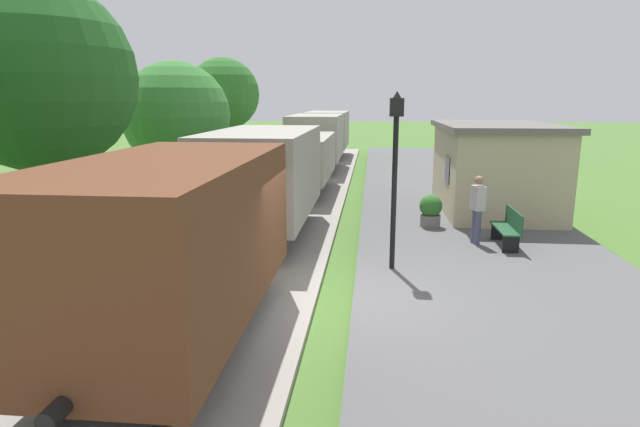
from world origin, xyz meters
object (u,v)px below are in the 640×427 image
Objects in this scene: station_hut at (493,166)px; person_waiting at (477,207)px; tree_trackside_mid at (38,77)px; bench_near_hut at (508,227)px; tree_field_left at (224,95)px; freight_train at (298,155)px; potted_planter at (431,210)px; tree_trackside_far at (176,116)px; lamp_post_near at (395,149)px.

person_waiting is (-1.29, -4.31, -0.47)m from station_hut.
tree_trackside_mid is (-10.34, -1.20, 3.11)m from person_waiting.
bench_near_hut is 0.27× the size of tree_field_left.
freight_train is 21.73× the size of bench_near_hut.
tree_trackside_mid reaches higher than station_hut.
station_hut reaches higher than bench_near_hut.
freight_train is 7.42m from station_hut.
person_waiting is 0.31× the size of tree_field_left.
freight_train is 5.62× the size of station_hut.
potted_planter is (-1.68, 1.83, 0.00)m from bench_near_hut.
tree_field_left reaches higher than potted_planter.
tree_trackside_mid is (-4.83, -8.49, 2.67)m from freight_train.
tree_trackside_mid reaches higher than tree_field_left.
bench_near_hut is at bearing -50.02° from freight_train.
tree_field_left is (-8.08, 7.76, 3.24)m from potted_planter.
person_waiting is 1.87× the size of potted_planter.
tree_trackside_far is at bearing -140.33° from freight_train.
person_waiting reaches higher than bench_near_hut.
lamp_post_near reaches higher than freight_train.
tree_trackside_far is 5.25m from tree_field_left.
lamp_post_near is 0.74× the size of tree_trackside_far.
tree_field_left reaches higher than bench_near_hut.
potted_planter is 10.46m from tree_trackside_mid.
freight_train is 19.06× the size of person_waiting.
bench_near_hut is 11.14m from tree_trackside_far.
potted_planter is at bearing 132.47° from bench_near_hut.
tree_field_left is at bearing 153.59° from station_hut.
tree_field_left is at bearing 82.94° from tree_trackside_mid.
freight_train is at bearing 39.67° from tree_trackside_far.
potted_planter is 0.18× the size of tree_trackside_far.
potted_planter is 0.14× the size of tree_trackside_mid.
station_hut is 11.75m from tree_field_left.
lamp_post_near is at bearing 28.34° from person_waiting.
tree_trackside_far is 0.91× the size of tree_field_left.
bench_near_hut is 11.69m from tree_trackside_mid.
bench_near_hut is (6.25, -7.45, -0.91)m from freight_train.
lamp_post_near is (-2.14, -2.18, 1.62)m from person_waiting.
freight_train is 10.13m from tree_trackside_mid.
lamp_post_near reaches higher than station_hut.
tree_trackside_mid is 1.30× the size of tree_trackside_far.
bench_near_hut is at bearing -44.51° from tree_field_left.
person_waiting is 0.26× the size of tree_trackside_mid.
tree_trackside_mid is (-9.40, -2.88, 3.57)m from potted_planter.
person_waiting is at bearing 45.49° from lamp_post_near.
tree_trackside_mid is 10.72m from tree_field_left.
tree_trackside_mid is at bearing 173.16° from lamp_post_near.
bench_near_hut is 1.64× the size of potted_planter.
station_hut is at bearing 25.36° from tree_trackside_mid.
lamp_post_near is 9.54m from tree_trackside_far.
bench_near_hut is 0.41× the size of lamp_post_near.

